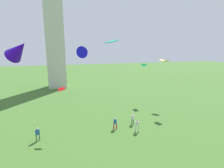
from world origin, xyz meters
The scene contains 11 objects.
person_0 centered at (5.26, 20.85, 0.92)m, with size 0.35×0.49×1.63m.
person_1 centered at (-7.61, 19.84, 0.96)m, with size 0.51×0.44×1.69m.
person_2 centered at (4.93, 18.57, 0.98)m, with size 0.52×0.44×1.73m.
person_4 centered at (2.31, 20.12, 0.93)m, with size 0.49×0.37×1.65m.
kite_flying_0 centered at (13.31, 25.42, 8.81)m, with size 1.18×1.26×0.44m.
kite_flying_2 centered at (-4.53, 21.56, 5.86)m, with size 0.84×0.63×0.47m.
kite_flying_4 centered at (14.70, 28.57, 8.67)m, with size 1.36×1.49×0.48m.
kite_flying_5 centered at (-7.56, 14.49, 10.91)m, with size 2.55×2.46×2.10m.
kite_flying_6 centered at (11.86, 30.87, 7.69)m, with size 0.91×1.12×0.72m.
kite_flying_7 centered at (1.40, 18.67, 11.81)m, with size 1.60×1.69×0.46m.
kite_flying_8 centered at (-2.05, 16.28, 10.75)m, with size 1.81×2.04×1.30m.
Camera 1 is at (-4.33, -0.87, 11.04)m, focal length 27.36 mm.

